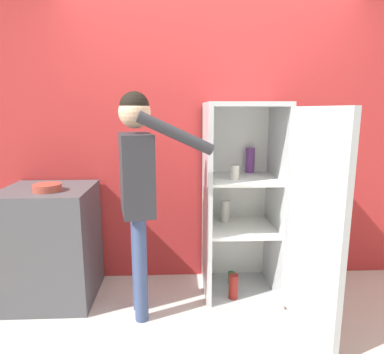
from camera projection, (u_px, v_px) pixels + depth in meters
ground_plane at (221, 339)px, 2.35m from camera, size 12.00×12.00×0.00m
wall_back at (209, 141)px, 3.07m from camera, size 7.00×0.06×2.55m
refrigerator at (254, 205)px, 2.74m from camera, size 0.76×1.21×1.61m
person at (138, 176)px, 2.44m from camera, size 0.70×0.50×1.67m
counter at (51, 244)px, 2.80m from camera, size 0.69×0.64×0.94m
bowl at (47, 188)px, 2.61m from camera, size 0.21×0.21×0.06m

